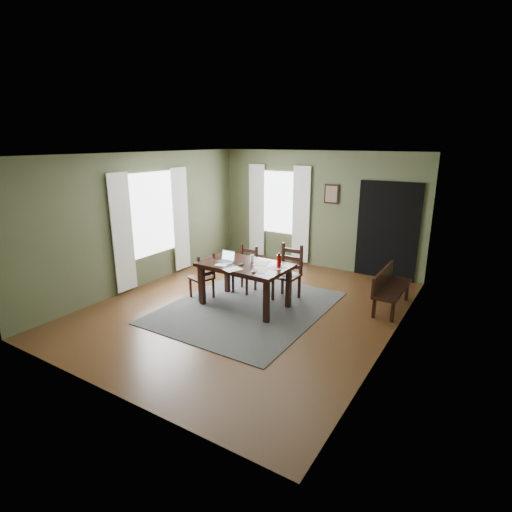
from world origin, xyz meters
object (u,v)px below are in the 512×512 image
Objects in this scene: chair_back_left at (246,270)px; chair_back_right at (288,273)px; water_bottle at (279,261)px; dining_table at (245,269)px; chair_end at (203,277)px; bench at (389,285)px; laptop at (227,259)px.

chair_back_right is (0.90, 0.09, 0.06)m from chair_back_left.
chair_back_left is 0.88× the size of chair_back_right.
chair_back_left is 1.26m from water_bottle.
chair_back_left is at bearing 124.06° from dining_table.
bench is (3.10, 1.41, -0.01)m from chair_end.
chair_back_right reaches higher than laptop.
chair_back_left is at bearing 103.74° from bench.
chair_back_right reaches higher than chair_back_left.
chair_back_left reaches higher than chair_end.
chair_back_left is (0.46, 0.77, 0.01)m from chair_end.
chair_end is 0.68m from laptop.
dining_table is 0.38m from laptop.
dining_table is 1.27× the size of bench.
chair_back_left is at bearing 165.84° from chair_end.
chair_back_right reaches higher than bench.
chair_back_left is (-0.41, 0.64, -0.26)m from dining_table.
bench is at bearing 36.35° from water_bottle.
chair_back_right is (1.36, 0.85, 0.07)m from chair_end.
bench is 4.35× the size of laptop.
dining_table is at bearing -170.25° from water_bottle.
chair_end is at bearing -121.46° from chair_back_left.
water_bottle reaches higher than chair_back_left.
chair_back_left is 0.84m from laptop.
laptop reaches higher than chair_back_left.
chair_end is (-0.87, -0.13, -0.28)m from dining_table.
laptop is (-0.34, -0.08, 0.15)m from dining_table.
water_bottle reaches higher than dining_table.
laptop is at bearing 118.05° from bench.
chair_end is 0.69× the size of bench.
chair_back_left is 2.72m from bench.
dining_table is 6.16× the size of water_bottle.
chair_end is 0.90m from chair_back_left.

